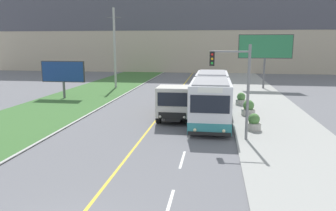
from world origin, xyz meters
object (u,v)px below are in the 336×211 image
Objects in this scene: planter_round_second at (248,109)px; planter_round_near at (254,123)px; dump_truck at (176,103)px; billboard_small at (63,72)px; billboard_large at (265,48)px; planter_round_third at (241,100)px; city_bus at (211,97)px; traffic_light_mast at (236,80)px; utility_pole_far at (115,48)px.

planter_round_near is at bearing -90.87° from planter_round_second.
billboard_small reaches higher than dump_truck.
planter_round_third is (-3.54, -11.77, -4.42)m from billboard_large.
planter_round_third is at bearing 63.17° from city_bus.
dump_truck is at bearing -32.55° from billboard_small.
billboard_large reaches higher than city_bus.
city_bus is 2.17× the size of traffic_light_mast.
city_bus is 10.64× the size of planter_round_third.
utility_pole_far is 18.41m from billboard_large.
billboard_small is 3.77× the size of planter_round_second.
planter_round_third is at bearing -34.45° from utility_pole_far.
utility_pole_far is 21.33m from planter_round_second.
planter_round_third is at bearing 93.11° from planter_round_second.
planter_round_near is 8.70m from planter_round_third.
traffic_light_mast is at bearing -48.89° from dump_truck.
traffic_light_mast is 7.28m from planter_round_second.
dump_truck is at bearing -159.87° from planter_round_second.
traffic_light_mast is 4.89× the size of planter_round_third.
planter_round_near is (17.79, -10.34, -2.09)m from billboard_small.
city_bus is at bearing 24.60° from dump_truck.
utility_pole_far is 25.10m from traffic_light_mast.
utility_pole_far is (-12.18, 15.31, 3.33)m from city_bus.
planter_round_second is (17.85, -5.99, -2.04)m from billboard_small.
billboard_large reaches higher than dump_truck.
traffic_light_mast is at bearing -101.75° from billboard_large.
billboard_large reaches higher than billboard_small.
dump_truck is 1.01× the size of billboard_large.
city_bus is 18.33m from billboard_large.
billboard_small is (-16.45, 12.51, -0.87)m from traffic_light_mast.
utility_pole_far is 18.47m from planter_round_third.
traffic_light_mast is 4.58× the size of planter_round_second.
billboard_large reaches higher than planter_round_second.
utility_pole_far is at bearing 71.67° from billboard_small.
dump_truck is 1.22× the size of traffic_light_mast.
traffic_light_mast is (3.97, -4.55, 2.24)m from dump_truck.
utility_pole_far is (-9.65, 16.47, 3.68)m from dump_truck.
planter_round_second is (1.41, 6.53, -2.91)m from traffic_light_mast.
utility_pole_far reaches higher than city_bus.
dump_truck is at bearing -129.12° from planter_round_third.
planter_round_second reaches higher than planter_round_near.
utility_pole_far is at bearing 136.03° from planter_round_second.
utility_pole_far is 8.15× the size of planter_round_second.
billboard_small is 18.94m from planter_round_second.
city_bus is 4.63m from planter_round_near.
utility_pole_far is 24.47m from planter_round_near.
traffic_light_mast is 5.09× the size of planter_round_near.
city_bus is 1.81× the size of billboard_large.
planter_round_second is (0.07, 4.35, 0.05)m from planter_round_near.
traffic_light_mast reaches higher than city_bus.
billboard_small reaches higher than planter_round_near.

